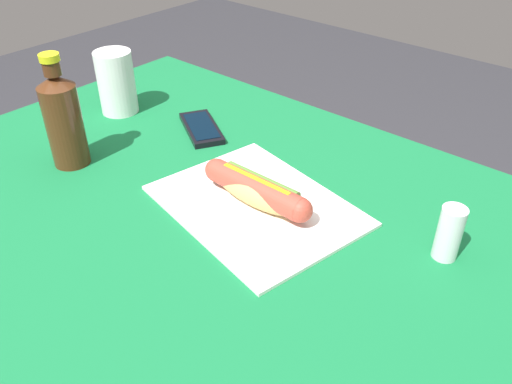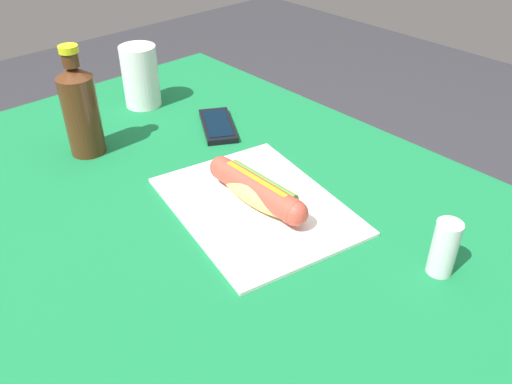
% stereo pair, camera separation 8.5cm
% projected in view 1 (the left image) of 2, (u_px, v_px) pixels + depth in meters
% --- Properties ---
extents(dining_table, '(1.13, 0.84, 0.74)m').
position_uv_depth(dining_table, '(206.00, 262.00, 0.96)').
color(dining_table, brown).
rests_on(dining_table, ground).
extents(paper_wrapper, '(0.37, 0.30, 0.01)m').
position_uv_depth(paper_wrapper, '(256.00, 205.00, 0.87)').
color(paper_wrapper, white).
rests_on(paper_wrapper, dining_table).
extents(hot_dog, '(0.22, 0.05, 0.05)m').
position_uv_depth(hot_dog, '(256.00, 190.00, 0.85)').
color(hot_dog, tan).
rests_on(hot_dog, paper_wrapper).
extents(cell_phone, '(0.16, 0.13, 0.01)m').
position_uv_depth(cell_phone, '(201.00, 128.00, 1.09)').
color(cell_phone, black).
rests_on(cell_phone, dining_table).
extents(soda_bottle, '(0.07, 0.07, 0.21)m').
position_uv_depth(soda_bottle, '(63.00, 118.00, 0.94)').
color(soda_bottle, '#4C2814').
rests_on(soda_bottle, dining_table).
extents(drinking_cup, '(0.08, 0.08, 0.13)m').
position_uv_depth(drinking_cup, '(116.00, 82.00, 1.13)').
color(drinking_cup, white).
rests_on(drinking_cup, dining_table).
extents(salt_shaker, '(0.04, 0.04, 0.09)m').
position_uv_depth(salt_shaker, '(449.00, 233.00, 0.75)').
color(salt_shaker, silver).
rests_on(salt_shaker, dining_table).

